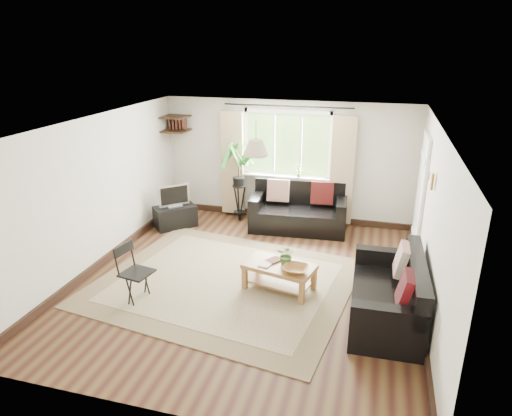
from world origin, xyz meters
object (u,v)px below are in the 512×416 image
(sofa_right, at_px, (387,290))
(folding_chair, at_px, (137,274))
(tv_stand, at_px, (175,216))
(sofa_back, at_px, (299,208))
(palm_stand, at_px, (239,182))
(coffee_table, at_px, (279,277))

(sofa_right, height_order, folding_chair, folding_chair)
(folding_chair, bearing_deg, tv_stand, 23.90)
(sofa_back, relative_size, palm_stand, 1.13)
(sofa_right, relative_size, palm_stand, 1.09)
(folding_chair, bearing_deg, palm_stand, 2.08)
(sofa_back, relative_size, coffee_table, 1.80)
(sofa_right, bearing_deg, sofa_back, -149.98)
(palm_stand, distance_m, folding_chair, 3.36)
(coffee_table, distance_m, folding_chair, 2.03)
(sofa_right, bearing_deg, folding_chair, -83.66)
(sofa_right, bearing_deg, tv_stand, -120.03)
(coffee_table, height_order, tv_stand, tv_stand)
(sofa_back, distance_m, sofa_right, 3.17)
(palm_stand, relative_size, folding_chair, 1.95)
(sofa_right, distance_m, palm_stand, 4.08)
(tv_stand, bearing_deg, folding_chair, -120.16)
(sofa_right, relative_size, folding_chair, 2.12)
(coffee_table, xyz_separation_m, folding_chair, (-1.85, -0.80, 0.21))
(tv_stand, bearing_deg, palm_stand, -13.37)
(sofa_right, bearing_deg, coffee_table, -104.11)
(folding_chair, bearing_deg, sofa_right, -72.21)
(coffee_table, xyz_separation_m, palm_stand, (-1.39, 2.51, 0.60))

